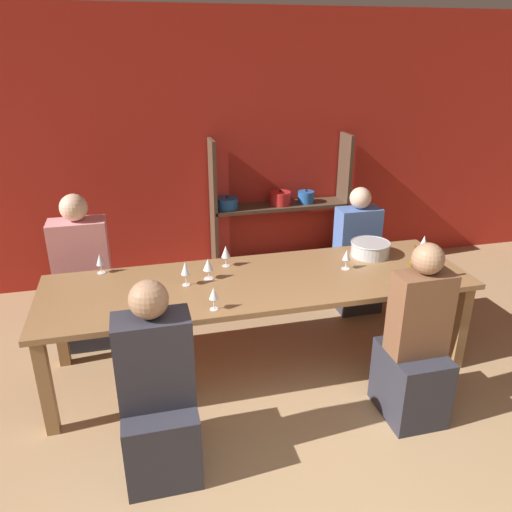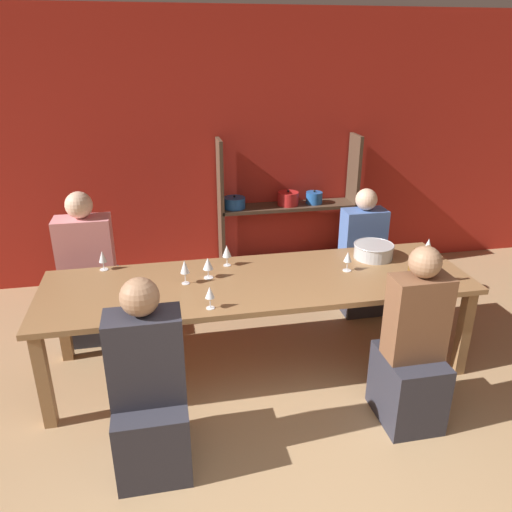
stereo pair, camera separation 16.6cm
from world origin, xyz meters
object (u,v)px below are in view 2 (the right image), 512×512
mixing_bowl (374,250)px  person_far_a (361,266)px  wine_bottle_green (425,269)px  dining_table (259,288)px  wine_glass_red_a (208,264)px  wine_bottle_dark (413,274)px  wine_glass_empty_b (210,293)px  person_far_b (90,284)px  wine_glass_white_b (428,245)px  wine_glass_red_c (438,266)px  shelf_unit (287,230)px  person_near_a (411,359)px  wine_glass_empty_a (348,258)px  person_near_b (150,400)px  wine_glass_white_a (227,252)px  wine_glass_red_b (103,257)px  wine_glass_white_c (185,268)px

mixing_bowl → person_far_a: 0.67m
wine_bottle_green → person_far_a: person_far_a is taller
dining_table → person_far_a: 1.40m
wine_bottle_green → wine_glass_red_a: 1.56m
wine_bottle_dark → wine_glass_empty_b: size_ratio=1.95×
person_far_a → person_far_b: person_far_b is taller
wine_bottle_green → wine_bottle_dark: (-0.12, -0.04, -0.01)m
wine_glass_white_b → wine_glass_empty_b: size_ratio=1.20×
wine_glass_white_b → person_far_a: bearing=110.4°
wine_glass_red_c → wine_glass_empty_b: size_ratio=1.13×
shelf_unit → mixing_bowl: (0.34, -1.44, 0.31)m
person_near_a → person_far_a: person_near_a is taller
mixing_bowl → wine_bottle_green: (0.15, -0.54, 0.06)m
wine_bottle_green → wine_glass_empty_a: 0.57m
wine_bottle_dark → wine_glass_white_b: wine_bottle_dark is taller
wine_glass_red_c → person_near_b: (-2.08, -0.56, -0.42)m
wine_glass_white_a → person_near_a: (1.04, -1.09, -0.40)m
wine_bottle_green → wine_bottle_dark: bearing=-161.1°
wine_glass_white_b → mixing_bowl: bearing=160.3°
wine_bottle_green → wine_glass_red_b: 2.39m
wine_glass_empty_b → person_far_b: bearing=128.4°
dining_table → wine_glass_white_b: 1.41m
wine_glass_red_b → person_far_a: bearing=9.0°
wine_bottle_dark → wine_glass_empty_a: wine_bottle_dark is taller
wine_bottle_dark → person_near_b: size_ratio=0.25×
wine_glass_white_a → person_far_a: (1.33, 0.46, -0.43)m
wine_bottle_green → wine_bottle_dark: 0.13m
person_far_b → wine_glass_white_c: bearing=136.2°
dining_table → mixing_bowl: 1.03m
person_near_a → person_far_b: size_ratio=0.98×
wine_bottle_dark → wine_glass_red_c: size_ratio=1.73×
wine_bottle_dark → wine_glass_empty_b: 1.43m
person_far_b → wine_glass_red_c: bearing=157.4°
person_near_b → wine_glass_empty_a: bearing=30.0°
wine_bottle_dark → person_far_a: person_far_a is taller
wine_bottle_dark → wine_glass_red_c: (0.24, 0.07, 0.01)m
shelf_unit → wine_glass_white_b: size_ratio=7.99×
shelf_unit → person_far_b: (-1.96, -0.88, -0.04)m
wine_bottle_dark → wine_glass_empty_b: wine_bottle_dark is taller
mixing_bowl → wine_glass_empty_a: bearing=-146.2°
mixing_bowl → wine_glass_empty_a: size_ratio=2.10×
wine_glass_white_a → wine_glass_empty_b: (-0.21, -0.67, -0.00)m
wine_bottle_dark → wine_glass_white_c: size_ratio=1.68×
wine_glass_white_a → wine_glass_red_b: 0.95m
person_near_a → person_far_b: bearing=143.9°
wine_glass_white_a → wine_glass_empty_a: bearing=-17.5°
wine_bottle_dark → wine_glass_empty_b: bearing=-179.7°
wine_glass_white_b → person_near_a: size_ratio=0.15×
wine_glass_red_c → wine_glass_white_c: bearing=169.8°
wine_glass_white_c → wine_glass_red_c: bearing=-10.2°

